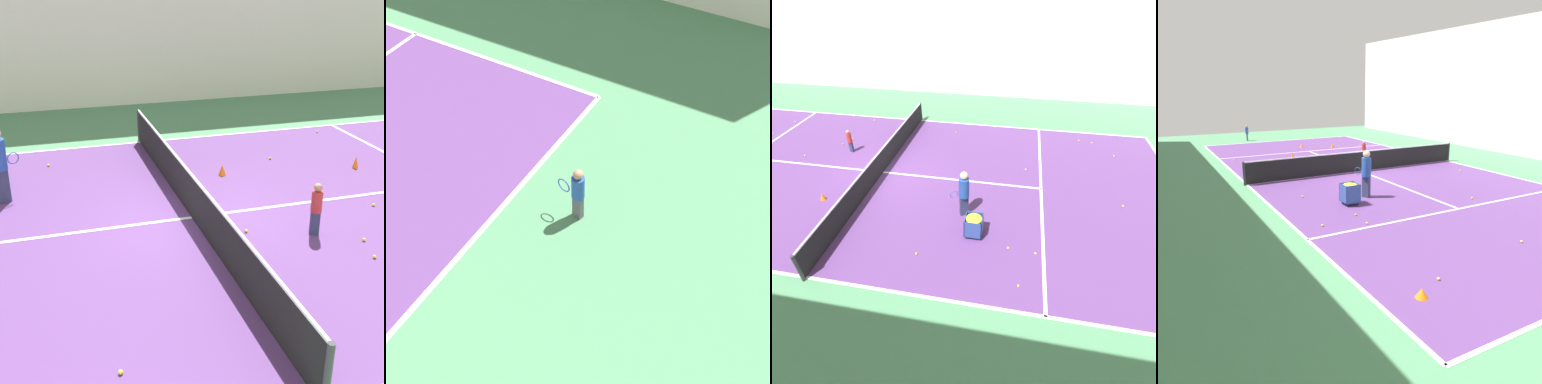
# 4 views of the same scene
# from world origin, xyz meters

# --- Properties ---
(ground_plane) EXTENTS (38.23, 38.23, 0.00)m
(ground_plane) POSITION_xyz_m (0.00, 0.00, 0.00)
(ground_plane) COLOR #477F56
(court_playing_area) EXTENTS (11.25, 24.45, 0.00)m
(court_playing_area) POSITION_xyz_m (0.00, 0.00, 0.00)
(court_playing_area) COLOR #563370
(court_playing_area) RESTS_ON ground
(line_baseline_near) EXTENTS (11.25, 0.10, 0.00)m
(line_baseline_near) POSITION_xyz_m (0.00, -12.23, 0.01)
(line_baseline_near) COLOR white
(line_baseline_near) RESTS_ON ground
(line_sideline_left) EXTENTS (0.10, 24.45, 0.00)m
(line_sideline_left) POSITION_xyz_m (-5.62, 0.00, 0.01)
(line_sideline_left) COLOR white
(line_sideline_left) RESTS_ON ground
(line_sideline_right) EXTENTS (0.10, 24.45, 0.00)m
(line_sideline_right) POSITION_xyz_m (5.62, 0.00, 0.01)
(line_sideline_right) COLOR white
(line_sideline_right) RESTS_ON ground
(line_service_near) EXTENTS (11.25, 0.10, 0.00)m
(line_service_near) POSITION_xyz_m (0.00, -6.72, 0.01)
(line_service_near) COLOR white
(line_service_near) RESTS_ON ground
(line_service_far) EXTENTS (11.25, 0.10, 0.00)m
(line_service_far) POSITION_xyz_m (0.00, 6.72, 0.01)
(line_service_far) COLOR white
(line_service_far) RESTS_ON ground
(line_centre_service) EXTENTS (0.10, 13.45, 0.00)m
(line_centre_service) POSITION_xyz_m (0.00, 0.00, 0.01)
(line_centre_service) COLOR white
(line_centre_service) RESTS_ON ground
(hall_enclosure_left) EXTENTS (0.15, 34.53, 7.97)m
(hall_enclosure_left) POSITION_xyz_m (-10.58, 0.00, 3.99)
(hall_enclosure_left) COLOR silver
(hall_enclosure_left) RESTS_ON ground
(tennis_net) EXTENTS (11.55, 0.10, 1.02)m
(tennis_net) POSITION_xyz_m (0.00, 0.00, 0.53)
(tennis_net) COLOR #2D2D33
(tennis_net) RESTS_ON ground
(player_near_baseline) EXTENTS (0.28, 0.58, 1.18)m
(player_near_baseline) POSITION_xyz_m (2.29, -13.55, 0.67)
(player_near_baseline) COLOR #4C4C56
(player_near_baseline) RESTS_ON ground
(coach_at_net) EXTENTS (0.51, 0.68, 1.79)m
(coach_at_net) POSITION_xyz_m (2.07, 3.95, 1.03)
(coach_at_net) COLOR #2D3351
(coach_at_net) RESTS_ON ground
(child_midcourt) EXTENTS (0.27, 0.27, 1.12)m
(child_midcourt) POSITION_xyz_m (-1.46, -2.18, 0.64)
(child_midcourt) COLOR #2D3351
(child_midcourt) RESTS_ON ground
(ball_cart) EXTENTS (0.57, 0.56, 0.78)m
(ball_cart) POSITION_xyz_m (3.04, 4.46, 0.55)
(ball_cart) COLOR #2D478C
(ball_cart) RESTS_ON ground
(training_cone_0) EXTENTS (0.25, 0.25, 0.23)m
(training_cone_0) POSITION_xyz_m (-0.21, -8.48, 0.12)
(training_cone_0) COLOR orange
(training_cone_0) RESTS_ON ground
(training_cone_1) EXTENTS (0.27, 0.27, 0.21)m
(training_cone_1) POSITION_xyz_m (4.73, 10.55, 0.11)
(training_cone_1) COLOR orange
(training_cone_1) RESTS_ON ground
(training_cone_2) EXTENTS (0.25, 0.25, 0.35)m
(training_cone_2) POSITION_xyz_m (-2.01, -7.33, 0.18)
(training_cone_2) COLOR orange
(training_cone_2) RESTS_ON ground
(training_cone_3) EXTENTS (0.17, 0.17, 0.34)m
(training_cone_3) POSITION_xyz_m (1.68, -5.15, 0.17)
(training_cone_3) COLOR orange
(training_cone_3) RESTS_ON ground
(training_cone_4) EXTENTS (0.22, 0.22, 0.28)m
(training_cone_4) POSITION_xyz_m (2.22, -1.50, 0.14)
(training_cone_4) COLOR orange
(training_cone_4) RESTS_ON ground
(tennis_ball_0) EXTENTS (0.07, 0.07, 0.07)m
(tennis_ball_0) POSITION_xyz_m (4.83, 6.00, 0.04)
(tennis_ball_0) COLOR yellow
(tennis_ball_0) RESTS_ON ground
(tennis_ball_1) EXTENTS (0.07, 0.07, 0.07)m
(tennis_ball_1) POSITION_xyz_m (-1.44, -7.81, 0.04)
(tennis_ball_1) COLOR yellow
(tennis_ball_1) RESTS_ON ground
(tennis_ball_2) EXTENTS (0.07, 0.07, 0.07)m
(tennis_ball_2) POSITION_xyz_m (3.47, 5.63, 0.04)
(tennis_ball_2) COLOR yellow
(tennis_ball_2) RESTS_ON ground
(tennis_ball_3) EXTENTS (0.07, 0.07, 0.07)m
(tennis_ball_3) POSITION_xyz_m (-1.32, -9.05, 0.04)
(tennis_ball_3) COLOR yellow
(tennis_ball_3) RESTS_ON ground
(tennis_ball_5) EXTENTS (0.07, 0.07, 0.07)m
(tennis_ball_5) POSITION_xyz_m (-4.01, -7.05, 0.04)
(tennis_ball_5) COLOR yellow
(tennis_ball_5) RESTS_ON ground
(tennis_ball_6) EXTENTS (0.07, 0.07, 0.07)m
(tennis_ball_6) POSITION_xyz_m (-5.49, 4.35, 0.04)
(tennis_ball_6) COLOR yellow
(tennis_ball_6) RESTS_ON ground
(tennis_ball_7) EXTENTS (0.07, 0.07, 0.07)m
(tennis_ball_7) POSITION_xyz_m (-3.36, -8.32, 0.04)
(tennis_ball_7) COLOR yellow
(tennis_ball_7) RESTS_ON ground
(tennis_ball_8) EXTENTS (0.07, 0.07, 0.07)m
(tennis_ball_8) POSITION_xyz_m (-4.38, 2.33, 0.04)
(tennis_ball_8) COLOR yellow
(tennis_ball_8) RESTS_ON ground
(tennis_ball_9) EXTENTS (0.07, 0.07, 0.07)m
(tennis_ball_9) POSITION_xyz_m (4.95, -5.79, 0.04)
(tennis_ball_9) COLOR yellow
(tennis_ball_9) RESTS_ON ground
(tennis_ball_10) EXTENTS (0.07, 0.07, 0.07)m
(tennis_ball_10) POSITION_xyz_m (-5.07, -2.65, 0.04)
(tennis_ball_10) COLOR yellow
(tennis_ball_10) RESTS_ON ground
(tennis_ball_11) EXTENTS (0.07, 0.07, 0.07)m
(tennis_ball_11) POSITION_xyz_m (3.96, 10.17, 0.04)
(tennis_ball_11) COLOR yellow
(tennis_ball_11) RESTS_ON ground
(tennis_ball_12) EXTENTS (0.07, 0.07, 0.07)m
(tennis_ball_12) POSITION_xyz_m (-2.47, -7.33, 0.04)
(tennis_ball_12) COLOR yellow
(tennis_ball_12) RESTS_ON ground
(tennis_ball_13) EXTENTS (0.07, 0.07, 0.07)m
(tennis_ball_13) POSITION_xyz_m (-4.42, -10.94, 0.04)
(tennis_ball_13) COLOR yellow
(tennis_ball_13) RESTS_ON ground
(tennis_ball_14) EXTENTS (0.07, 0.07, 0.07)m
(tennis_ball_14) POSITION_xyz_m (-0.63, -4.17, 0.04)
(tennis_ball_14) COLOR yellow
(tennis_ball_14) RESTS_ON ground
(tennis_ball_15) EXTENTS (0.07, 0.07, 0.07)m
(tennis_ball_15) POSITION_xyz_m (5.43, -0.22, 0.04)
(tennis_ball_15) COLOR yellow
(tennis_ball_15) RESTS_ON ground
(tennis_ball_16) EXTENTS (0.07, 0.07, 0.07)m
(tennis_ball_16) POSITION_xyz_m (3.55, 6.48, 0.04)
(tennis_ball_16) COLOR yellow
(tennis_ball_16) RESTS_ON ground
(tennis_ball_17) EXTENTS (0.07, 0.07, 0.07)m
(tennis_ball_17) POSITION_xyz_m (3.00, -3.22, 0.04)
(tennis_ball_17) COLOR yellow
(tennis_ball_17) RESTS_ON ground
(tennis_ball_19) EXTENTS (0.07, 0.07, 0.07)m
(tennis_ball_19) POSITION_xyz_m (-2.03, -2.99, 0.04)
(tennis_ball_19) COLOR yellow
(tennis_ball_19) RESTS_ON ground
(tennis_ball_20) EXTENTS (0.07, 0.07, 0.07)m
(tennis_ball_20) POSITION_xyz_m (-2.43, -11.70, 0.04)
(tennis_ball_20) COLOR yellow
(tennis_ball_20) RESTS_ON ground
(tennis_ball_21) EXTENTS (0.07, 0.07, 0.07)m
(tennis_ball_21) POSITION_xyz_m (-1.00, -0.87, 0.04)
(tennis_ball_21) COLOR yellow
(tennis_ball_21) RESTS_ON ground
(tennis_ball_23) EXTENTS (0.07, 0.07, 0.07)m
(tennis_ball_23) POSITION_xyz_m (0.21, -6.26, 0.04)
(tennis_ball_23) COLOR yellow
(tennis_ball_23) RESTS_ON ground
(tennis_ball_25) EXTENTS (0.07, 0.07, 0.07)m
(tennis_ball_25) POSITION_xyz_m (-5.44, -4.13, 0.04)
(tennis_ball_25) COLOR yellow
(tennis_ball_25) RESTS_ON ground
(tennis_ball_26) EXTENTS (0.07, 0.07, 0.07)m
(tennis_ball_26) POSITION_xyz_m (4.22, 2.85, 0.04)
(tennis_ball_26) COLOR yellow
(tennis_ball_26) RESTS_ON ground
(tennis_ball_28) EXTENTS (0.07, 0.07, 0.07)m
(tennis_ball_28) POSITION_xyz_m (-2.73, -12.82, 0.04)
(tennis_ball_28) COLOR yellow
(tennis_ball_28) RESTS_ON ground
(tennis_ball_29) EXTENTS (0.07, 0.07, 0.07)m
(tennis_ball_29) POSITION_xyz_m (0.60, 9.69, 0.04)
(tennis_ball_29) COLOR yellow
(tennis_ball_29) RESTS_ON ground
(tennis_ball_30) EXTENTS (0.07, 0.07, 0.07)m
(tennis_ball_30) POSITION_xyz_m (-2.69, -2.80, 0.04)
(tennis_ball_30) COLOR yellow
(tennis_ball_30) RESTS_ON ground
(tennis_ball_31) EXTENTS (0.07, 0.07, 0.07)m
(tennis_ball_31) POSITION_xyz_m (-1.29, 6.09, 0.04)
(tennis_ball_31) COLOR yellow
(tennis_ball_31) RESTS_ON ground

